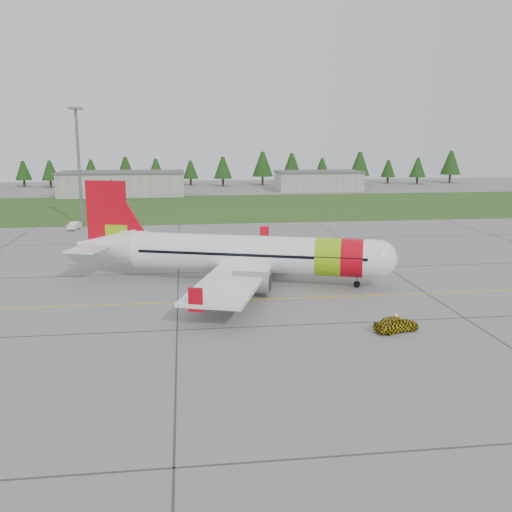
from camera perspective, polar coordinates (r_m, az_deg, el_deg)
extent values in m
plane|color=gray|center=(49.71, 9.77, -6.59)|extent=(320.00, 320.00, 0.00)
cylinder|color=white|center=(61.42, -0.36, 0.21)|extent=(26.41, 12.00, 3.97)
sphere|color=white|center=(60.33, 12.08, -0.27)|extent=(3.97, 3.97, 3.97)
cone|color=white|center=(66.61, -14.69, 1.06)|extent=(8.01, 5.99, 3.97)
cube|color=black|center=(60.27, 12.39, 0.05)|extent=(2.37, 3.02, 0.57)
cylinder|color=#93C80F|center=(60.41, 7.25, -0.09)|extent=(3.78, 4.67, 4.05)
cylinder|color=red|center=(60.32, 9.57, -0.18)|extent=(3.39, 4.55, 4.05)
cube|color=white|center=(61.75, -0.82, -0.79)|extent=(15.45, 32.73, 0.37)
cube|color=red|center=(77.45, 0.85, 2.25)|extent=(1.22, 0.55, 2.04)
cube|color=red|center=(46.64, -6.06, -4.38)|extent=(1.22, 0.55, 2.04)
cylinder|color=gray|center=(66.98, 1.43, -0.27)|extent=(4.15, 3.17, 2.14)
cylinder|color=gray|center=(56.26, -0.44, -2.65)|extent=(4.15, 3.17, 2.14)
cube|color=red|center=(65.98, -14.69, 3.96)|extent=(4.57, 1.80, 7.74)
cube|color=#93C80F|center=(65.85, -13.71, 2.02)|extent=(2.65, 1.23, 2.44)
cube|color=white|center=(66.78, -15.10, 1.28)|extent=(6.74, 12.15, 0.22)
cylinder|color=slate|center=(60.86, 10.06, -2.45)|extent=(0.18, 0.18, 1.43)
cylinder|color=black|center=(60.95, 10.05, -2.78)|extent=(0.75, 0.49, 0.69)
cylinder|color=slate|center=(64.92, -1.19, -1.13)|extent=(0.22, 0.22, 1.94)
cylinder|color=black|center=(65.10, -1.54, -1.49)|extent=(1.15, 0.76, 1.06)
cylinder|color=slate|center=(59.51, -2.33, -2.35)|extent=(0.22, 0.22, 1.94)
cylinder|color=black|center=(59.71, -2.71, -2.74)|extent=(1.15, 0.76, 1.06)
imported|color=gold|center=(47.72, 13.91, -5.18)|extent=(1.65, 1.81, 3.78)
imported|color=silver|center=(101.49, -17.79, 3.66)|extent=(1.59, 1.53, 4.03)
cube|color=#30561E|center=(128.73, -0.91, 4.98)|extent=(320.00, 50.00, 0.03)
cube|color=gold|center=(57.05, 7.44, -4.07)|extent=(120.00, 0.25, 0.02)
cube|color=#A8A8A3|center=(156.30, -13.18, 7.00)|extent=(32.00, 14.00, 6.00)
cube|color=#A8A8A3|center=(168.14, 6.26, 7.44)|extent=(24.00, 12.00, 5.20)
cylinder|color=slate|center=(104.66, -17.26, 8.33)|extent=(0.50, 0.50, 20.00)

